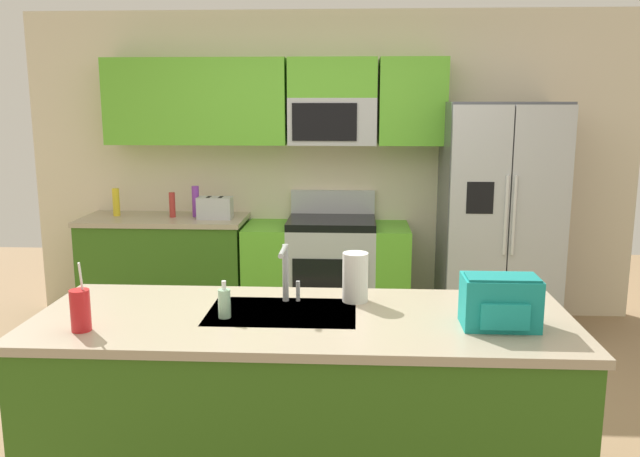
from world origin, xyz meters
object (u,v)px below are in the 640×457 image
at_px(refrigerator, 498,219).
at_px(backpack, 500,301).
at_px(drink_cup_red, 80,310).
at_px(range_oven, 327,272).
at_px(toaster, 215,208).
at_px(paper_towel_roll, 355,277).
at_px(bottle_yellow, 116,202).
at_px(pepper_mill, 172,205).
at_px(sink_faucet, 286,269).
at_px(soap_dispenser, 224,303).
at_px(bottle_purple, 196,201).

distance_m(refrigerator, backpack, 2.59).
bearing_deg(backpack, drink_cup_red, -175.41).
relative_size(range_oven, toaster, 4.86).
xyz_separation_m(range_oven, paper_towel_roll, (0.24, -2.27, 0.58)).
bearing_deg(toaster, drink_cup_red, -89.89).
xyz_separation_m(toaster, bottle_yellow, (-0.86, 0.09, 0.03)).
distance_m(range_oven, bottle_yellow, 1.88).
distance_m(pepper_mill, sink_faucet, 2.60).
height_order(drink_cup_red, backpack, drink_cup_red).
xyz_separation_m(range_oven, toaster, (-0.92, -0.05, 0.55)).
bearing_deg(refrigerator, soap_dispenser, -125.01).
relative_size(toaster, bottle_purple, 1.08).
relative_size(range_oven, soap_dispenser, 8.00).
bearing_deg(backpack, sink_faucet, 162.66).
relative_size(pepper_mill, bottle_purple, 0.81).
distance_m(sink_faucet, drink_cup_red, 0.94).
relative_size(toaster, pepper_mill, 1.34).
relative_size(pepper_mill, backpack, 0.65).
bearing_deg(sink_faucet, refrigerator, 56.51).
relative_size(drink_cup_red, soap_dispenser, 1.76).
height_order(toaster, paper_towel_roll, paper_towel_roll).
bearing_deg(backpack, soap_dispenser, 177.17).
relative_size(refrigerator, sink_faucet, 6.56).
distance_m(range_oven, drink_cup_red, 2.95).
relative_size(paper_towel_roll, backpack, 0.75).
bearing_deg(sink_faucet, toaster, 110.17).
xyz_separation_m(refrigerator, bottle_purple, (-2.49, 0.11, 0.10)).
distance_m(pepper_mill, paper_towel_roll, 2.73).
relative_size(range_oven, bottle_purple, 5.26).
relative_size(refrigerator, pepper_mill, 8.87).
xyz_separation_m(refrigerator, bottle_yellow, (-3.17, 0.11, 0.09)).
bearing_deg(bottle_purple, backpack, -53.41).
bearing_deg(pepper_mill, refrigerator, -1.48).
height_order(sink_faucet, soap_dispenser, sink_faucet).
height_order(drink_cup_red, soap_dispenser, drink_cup_red).
relative_size(bottle_purple, drink_cup_red, 0.87).
bearing_deg(soap_dispenser, bottle_purple, 106.36).
height_order(refrigerator, sink_faucet, refrigerator).
relative_size(sink_faucet, paper_towel_roll, 1.17).
height_order(bottle_yellow, sink_faucet, sink_faucet).
xyz_separation_m(soap_dispenser, paper_towel_roll, (0.58, 0.28, 0.05)).
bearing_deg(toaster, range_oven, 3.25).
distance_m(refrigerator, sink_faucet, 2.68).
distance_m(range_oven, toaster, 1.07).
bearing_deg(paper_towel_roll, toaster, 117.63).
relative_size(refrigerator, bottle_purple, 7.16).
bearing_deg(drink_cup_red, soap_dispenser, 19.48).
relative_size(bottle_purple, backpack, 0.81).
height_order(sink_faucet, paper_towel_roll, sink_faucet).
xyz_separation_m(bottle_purple, soap_dispenser, (0.76, -2.58, -0.06)).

